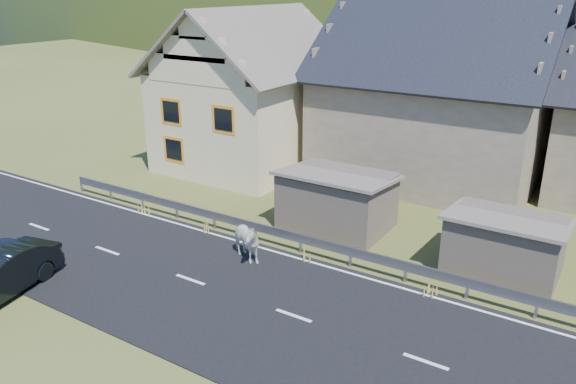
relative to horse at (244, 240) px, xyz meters
The scene contains 9 objects.
ground 4.07m from the horse, 32.39° to the right, with size 160.00×160.00×0.00m, color #40431C.
road 4.07m from the horse, 32.39° to the right, with size 60.00×7.00×0.04m, color black.
lane_markings 4.06m from the horse, 32.39° to the right, with size 60.00×6.60×0.01m, color silver.
guardrail 3.72m from the horse, 24.55° to the left, with size 28.10×0.09×0.75m.
shed_left 4.58m from the horse, 72.50° to the left, with size 4.30×3.30×2.40m, color #6D5B4F.
shed_right 8.77m from the horse, 26.11° to the left, with size 3.80×2.90×2.20m, color #6D5B4F.
house_cream 12.41m from the horse, 123.92° to the left, with size 7.80×9.80×8.30m.
house_stone_a 13.63m from the horse, 79.54° to the left, with size 10.80×9.80×8.90m.
horse is the anchor object (origin of this frame).
Camera 1 is at (7.42, -12.05, 9.16)m, focal length 35.00 mm.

